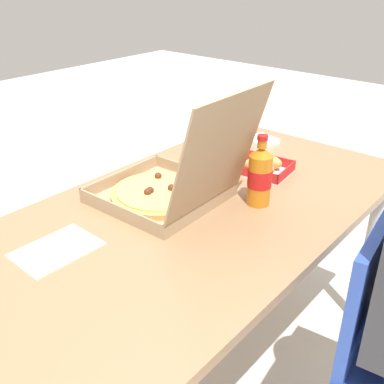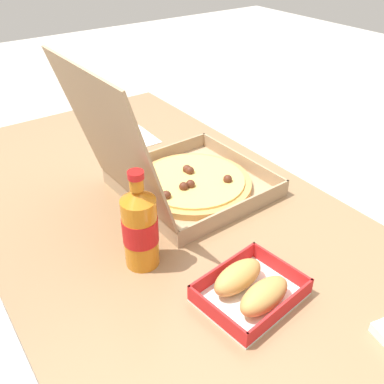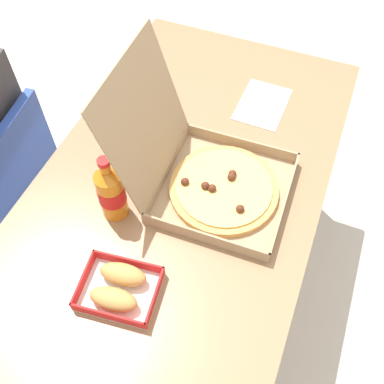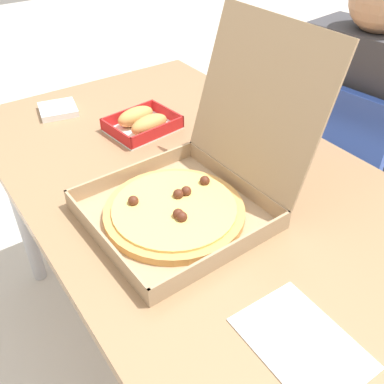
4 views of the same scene
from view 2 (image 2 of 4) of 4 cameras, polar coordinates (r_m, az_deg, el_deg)
ground_plane at (r=1.61m, az=-2.96°, el=-24.13°), size 10.00×10.00×0.00m
dining_table at (r=1.11m, az=-3.92°, el=-5.77°), size 1.49×0.81×0.73m
pizza_box_open at (r=1.11m, az=-1.52°, el=2.05°), size 0.37×0.47×0.39m
bread_side_box at (r=0.84m, az=7.80°, el=-12.56°), size 0.17×0.21×0.06m
cola_bottle at (r=0.87m, az=-6.94°, el=-4.64°), size 0.07×0.07×0.22m
paper_menu at (r=1.45m, az=-8.71°, el=7.36°), size 0.21×0.15×0.00m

